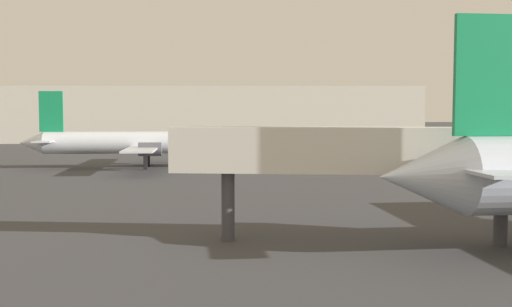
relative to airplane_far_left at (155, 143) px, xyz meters
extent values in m
cone|color=#B2BCCC|center=(18.86, -44.43, 0.85)|extent=(4.52, 4.18, 3.78)
cube|color=#B2BCCC|center=(21.42, -44.17, 1.23)|extent=(3.22, 8.55, 0.16)
cube|color=#147F4C|center=(21.92, -44.12, 5.58)|extent=(3.20, 0.62, 5.68)
cylinder|color=silver|center=(0.35, 0.02, 0.01)|extent=(26.04, 4.10, 2.58)
cone|color=silver|center=(14.71, 0.87, 0.01)|extent=(2.98, 2.74, 2.58)
cone|color=silver|center=(-14.00, -0.83, 0.01)|extent=(2.98, 2.74, 2.58)
cube|color=silver|center=(-0.94, -0.06, -0.38)|extent=(4.59, 22.13, 0.20)
cube|color=silver|center=(-12.17, -0.72, 0.26)|extent=(2.43, 7.18, 0.13)
cube|color=#147F4C|center=(-11.75, -0.69, 3.63)|extent=(2.70, 0.41, 4.67)
cylinder|color=#4C4C54|center=(-0.41, 4.16, -0.51)|extent=(2.61, 1.66, 1.52)
cylinder|color=#4C4C54|center=(0.08, -4.18, -0.51)|extent=(2.61, 1.66, 1.52)
cube|color=black|center=(8.64, 0.51, -2.14)|extent=(0.45, 0.45, 1.72)
cube|color=black|center=(-1.04, 1.63, -2.14)|extent=(0.45, 0.45, 1.72)
cube|color=black|center=(-0.84, -1.74, -2.14)|extent=(0.45, 0.45, 1.72)
cube|color=silver|center=(16.67, -41.19, 1.86)|extent=(20.19, 3.59, 2.40)
cylinder|color=#3F3F44|center=(23.68, -41.89, -1.17)|extent=(0.70, 0.70, 3.66)
cylinder|color=#3F3F44|center=(9.66, -40.49, -1.17)|extent=(0.70, 0.70, 3.66)
cube|color=beige|center=(-2.43, 59.54, 2.68)|extent=(97.05, 19.03, 11.35)
camera|label=1|loc=(10.56, -73.63, 4.06)|focal=44.22mm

